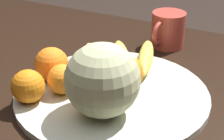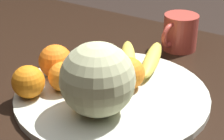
# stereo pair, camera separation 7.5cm
# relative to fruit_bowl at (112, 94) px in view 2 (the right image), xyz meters

# --- Properties ---
(fruit_bowl) EXTENTS (0.40, 0.40, 0.01)m
(fruit_bowl) POSITION_rel_fruit_bowl_xyz_m (0.00, 0.00, 0.00)
(fruit_bowl) COLOR beige
(fruit_bowl) RESTS_ON kitchen_table
(melon) EXTENTS (0.14, 0.14, 0.14)m
(melon) POSITION_rel_fruit_bowl_xyz_m (0.02, -0.08, 0.08)
(melon) COLOR #B2B789
(melon) RESTS_ON fruit_bowl
(banana_bunch) EXTENTS (0.22, 0.23, 0.03)m
(banana_bunch) POSITION_rel_fruit_bowl_xyz_m (-0.03, 0.12, 0.02)
(banana_bunch) COLOR brown
(banana_bunch) RESTS_ON fruit_bowl
(orange_front_left) EXTENTS (0.06, 0.06, 0.06)m
(orange_front_left) POSITION_rel_fruit_bowl_xyz_m (-0.09, -0.05, 0.04)
(orange_front_left) COLOR orange
(orange_front_left) RESTS_ON fruit_bowl
(orange_front_right) EXTENTS (0.07, 0.07, 0.07)m
(orange_front_right) POSITION_rel_fruit_bowl_xyz_m (-0.14, -0.01, 0.04)
(orange_front_right) COLOR orange
(orange_front_right) RESTS_ON fruit_bowl
(orange_mid_center) EXTENTS (0.07, 0.07, 0.07)m
(orange_mid_center) POSITION_rel_fruit_bowl_xyz_m (-0.13, -0.11, 0.04)
(orange_mid_center) COLOR orange
(orange_mid_center) RESTS_ON fruit_bowl
(orange_back_left) EXTENTS (0.06, 0.06, 0.06)m
(orange_back_left) POSITION_rel_fruit_bowl_xyz_m (-0.07, 0.04, 0.04)
(orange_back_left) COLOR orange
(orange_back_left) RESTS_ON fruit_bowl
(orange_back_right) EXTENTS (0.07, 0.07, 0.07)m
(orange_back_right) POSITION_rel_fruit_bowl_xyz_m (0.02, 0.03, 0.04)
(orange_back_right) COLOR orange
(orange_back_right) RESTS_ON fruit_bowl
(ceramic_mug) EXTENTS (0.09, 0.13, 0.09)m
(ceramic_mug) POSITION_rel_fruit_bowl_xyz_m (0.01, 0.31, 0.04)
(ceramic_mug) COLOR #B74238
(ceramic_mug) RESTS_ON kitchen_table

